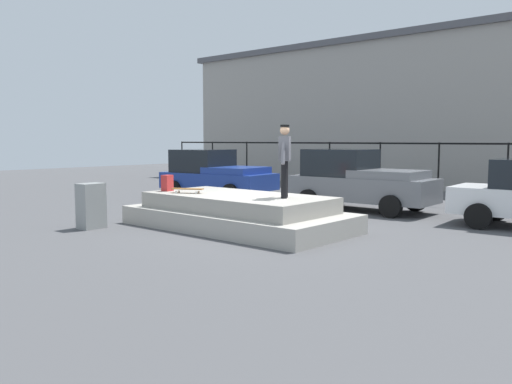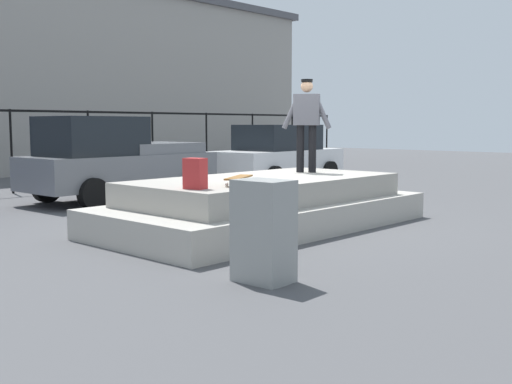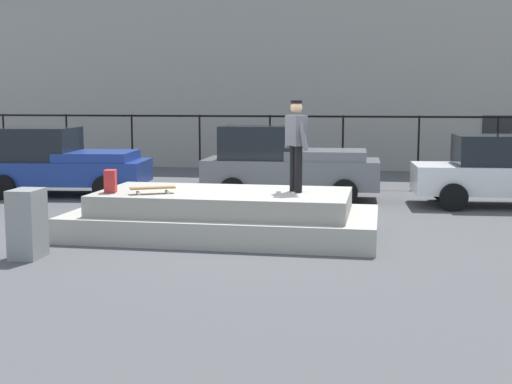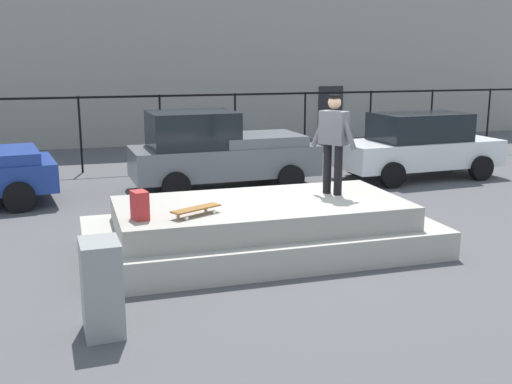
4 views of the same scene
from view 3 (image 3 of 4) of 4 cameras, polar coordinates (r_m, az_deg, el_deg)
name	(u,v)px [view 3 (image 3 of 4)]	position (r m, az deg, el deg)	size (l,w,h in m)	color
ground_plane	(260,234)	(13.07, 0.33, -3.52)	(60.00, 60.00, 0.00)	#4C4C4F
concrete_ledge	(224,215)	(12.92, -2.67, -1.95)	(5.67, 2.77, 0.83)	#ADA89E
skateboarder	(296,139)	(12.71, 3.34, 4.40)	(0.56, 0.81, 1.68)	black
skateboard	(153,188)	(12.63, -8.55, 0.31)	(0.81, 0.56, 0.12)	brown
backpack	(110,181)	(12.93, -11.96, 0.88)	(0.28, 0.20, 0.42)	red
car_blue_pickup_near	(60,162)	(19.15, -15.90, 2.43)	(4.48, 2.62, 1.80)	navy
car_grey_pickup_mid	(286,163)	(17.57, 2.47, 2.39)	(4.48, 2.08, 1.88)	slate
car_white_sedan_far	(506,170)	(17.44, 19.97, 1.69)	(4.39, 2.17, 1.70)	white
utility_box	(27,224)	(11.63, -18.41, -2.51)	(0.44, 0.60, 1.11)	gray
fence_row	(306,137)	(20.60, 4.16, 4.56)	(24.06, 0.06, 2.09)	black
warehouse_building	(328,75)	(28.31, 5.95, 9.57)	(31.38, 6.55, 7.02)	gray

